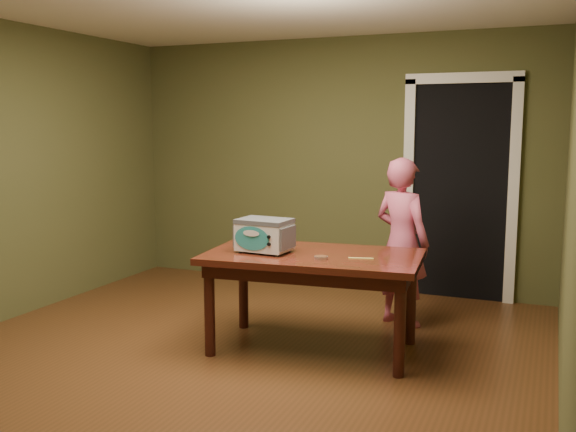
{
  "coord_description": "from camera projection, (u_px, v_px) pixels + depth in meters",
  "views": [
    {
      "loc": [
        2.15,
        -3.91,
        1.71
      ],
      "look_at": [
        0.1,
        1.0,
        0.95
      ],
      "focal_mm": 40.0,
      "sensor_mm": 36.0,
      "label": 1
    }
  ],
  "objects": [
    {
      "name": "toy_oven",
      "position": [
        264.0,
        234.0,
        4.86
      ],
      "size": [
        0.43,
        0.31,
        0.25
      ],
      "rotation": [
        0.0,
        0.0,
        -0.07
      ],
      "color": "#4C4F54",
      "rests_on": "dining_table"
    },
    {
      "name": "child",
      "position": [
        402.0,
        242.0,
        5.46
      ],
      "size": [
        0.62,
        0.53,
        1.44
      ],
      "primitive_type": "imported",
      "rotation": [
        0.0,
        0.0,
        2.72
      ],
      "color": "#C55171",
      "rests_on": "floor"
    },
    {
      "name": "spatula",
      "position": [
        361.0,
        258.0,
        4.62
      ],
      "size": [
        0.18,
        0.07,
        0.01
      ],
      "primitive_type": "cube",
      "rotation": [
        0.0,
        0.0,
        0.26
      ],
      "color": "#D9CA5E",
      "rests_on": "dining_table"
    },
    {
      "name": "room_shell",
      "position": [
        218.0,
        125.0,
        4.39
      ],
      "size": [
        4.52,
        5.02,
        2.61
      ],
      "color": "#4B4C28",
      "rests_on": "ground"
    },
    {
      "name": "baking_pan",
      "position": [
        321.0,
        257.0,
        4.62
      ],
      "size": [
        0.1,
        0.1,
        0.02
      ],
      "color": "silver",
      "rests_on": "dining_table"
    },
    {
      "name": "doorway",
      "position": [
        463.0,
        189.0,
        6.53
      ],
      "size": [
        1.1,
        0.66,
        2.25
      ],
      "color": "black",
      "rests_on": "ground"
    },
    {
      "name": "floor",
      "position": [
        222.0,
        363.0,
        4.64
      ],
      "size": [
        5.0,
        5.0,
        0.0
      ],
      "primitive_type": "plane",
      "color": "#573118",
      "rests_on": "ground"
    },
    {
      "name": "dining_table",
      "position": [
        313.0,
        266.0,
        4.83
      ],
      "size": [
        1.68,
        1.05,
        0.75
      ],
      "rotation": [
        0.0,
        0.0,
        0.1
      ],
      "color": "#3B1A0D",
      "rests_on": "floor"
    }
  ]
}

